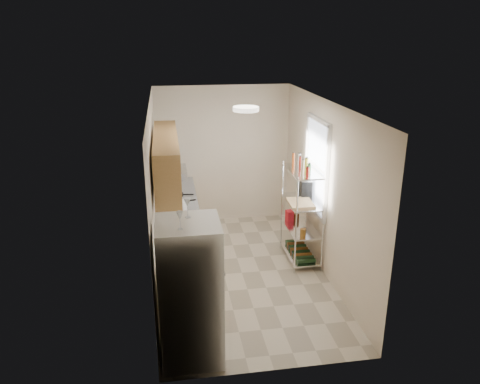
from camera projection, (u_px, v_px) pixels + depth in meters
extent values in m
cube|color=#C1B49C|center=(242.00, 273.00, 7.20)|extent=(2.50, 4.40, 0.01)
cube|color=silver|center=(242.00, 103.00, 6.34)|extent=(2.50, 4.40, 0.01)
cube|color=beige|center=(223.00, 155.00, 8.82)|extent=(2.50, 0.01, 2.60)
cube|color=beige|center=(277.00, 265.00, 4.71)|extent=(2.50, 0.01, 2.60)
cube|color=beige|center=(154.00, 198.00, 6.58)|extent=(0.01, 4.40, 2.60)
cube|color=beige|center=(325.00, 189.00, 6.96)|extent=(0.01, 4.40, 2.60)
cube|color=tan|center=(180.00, 239.00, 7.33)|extent=(0.60, 3.48, 0.86)
cube|color=gray|center=(179.00, 213.00, 7.18)|extent=(0.63, 3.51, 0.04)
cube|color=#B7BABC|center=(180.00, 245.00, 6.12)|extent=(0.52, 0.44, 0.04)
cube|color=#B7BABC|center=(192.00, 206.00, 8.63)|extent=(0.01, 0.55, 0.72)
cube|color=tan|center=(167.00, 161.00, 6.54)|extent=(0.33, 2.20, 0.72)
cube|color=#B7BABC|center=(171.00, 173.00, 7.43)|extent=(0.50, 0.60, 0.12)
cube|color=white|center=(317.00, 166.00, 7.19)|extent=(0.06, 1.00, 1.46)
cube|color=silver|center=(300.00, 253.00, 7.59)|extent=(0.45, 0.90, 0.02)
cube|color=silver|center=(301.00, 228.00, 7.45)|extent=(0.45, 0.90, 0.02)
cube|color=silver|center=(302.00, 202.00, 7.30)|extent=(0.45, 0.90, 0.02)
cube|color=silver|center=(304.00, 171.00, 7.13)|extent=(0.45, 0.90, 0.02)
cylinder|color=silver|center=(296.00, 227.00, 6.93)|extent=(0.02, 0.02, 1.55)
cylinder|color=silver|center=(282.00, 206.00, 7.75)|extent=(0.02, 0.02, 1.55)
cylinder|color=silver|center=(324.00, 225.00, 7.00)|extent=(0.02, 0.02, 1.55)
cylinder|color=silver|center=(307.00, 204.00, 7.81)|extent=(0.02, 0.02, 1.55)
cylinder|color=white|center=(246.00, 109.00, 6.07)|extent=(0.34, 0.34, 0.05)
cube|color=silver|center=(190.00, 292.00, 5.13)|extent=(0.68, 0.68, 1.65)
cylinder|color=white|center=(180.00, 207.00, 7.08)|extent=(0.24, 0.24, 0.19)
cylinder|color=black|center=(177.00, 202.00, 7.50)|extent=(0.32, 0.32, 0.05)
cylinder|color=black|center=(176.00, 195.00, 7.83)|extent=(0.26, 0.26, 0.05)
cube|color=tan|center=(301.00, 203.00, 7.17)|extent=(0.38, 0.48, 0.03)
cube|color=black|center=(305.00, 187.00, 7.45)|extent=(0.19, 0.27, 0.30)
cube|color=#AF151F|center=(290.00, 215.00, 7.71)|extent=(0.12, 0.15, 0.16)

